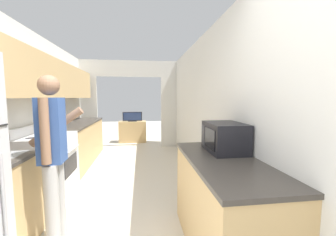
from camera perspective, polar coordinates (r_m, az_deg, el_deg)
wall_left at (r=3.57m, az=-34.72°, el=5.03°), size 0.38×7.67×2.50m
wall_right at (r=2.96m, az=13.65°, el=1.53°), size 0.06×7.67×2.50m
wall_far_with_doorway at (r=6.03m, az=-10.59°, el=5.57°), size 3.11×0.06×2.50m
counter_left at (r=4.21m, az=-26.67°, el=-8.73°), size 0.62×4.28×0.90m
counter_right at (r=2.12m, az=15.00°, el=-22.71°), size 0.62×1.44×0.90m
range_oven at (r=3.59m, az=-30.14°, el=-11.23°), size 0.66×0.79×1.04m
person at (r=2.30m, az=-29.31°, el=-9.13°), size 0.53×0.38×1.67m
microwave at (r=2.19m, az=15.39°, el=-5.15°), size 0.35×0.48×0.30m
tv_cabinet at (r=6.88m, az=-9.75°, el=-3.73°), size 0.87×0.42×0.68m
television at (r=6.77m, az=-9.84°, el=0.33°), size 0.62×0.16×0.31m
knife at (r=4.02m, az=-28.73°, el=-2.80°), size 0.04×0.31×0.02m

